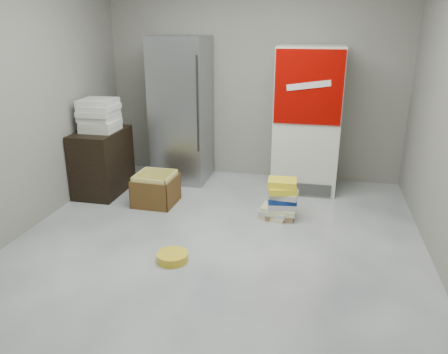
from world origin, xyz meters
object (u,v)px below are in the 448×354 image
coke_cooler (307,120)px  cardboard_box (156,191)px  steel_fridge (182,110)px  wood_shelf (103,162)px  phonebook_stack_main (282,199)px

coke_cooler → cardboard_box: coke_cooler is taller
cardboard_box → coke_cooler: bearing=30.8°
steel_fridge → coke_cooler: (1.65, -0.01, -0.05)m
coke_cooler → wood_shelf: 2.63m
steel_fridge → cardboard_box: 1.24m
steel_fridge → coke_cooler: steel_fridge is taller
steel_fridge → wood_shelf: steel_fridge is taller
phonebook_stack_main → cardboard_box: size_ratio=0.94×
coke_cooler → cardboard_box: bearing=-150.8°
cardboard_box → phonebook_stack_main: bearing=-1.9°
wood_shelf → phonebook_stack_main: size_ratio=1.77×
steel_fridge → phonebook_stack_main: steel_fridge is taller
steel_fridge → wood_shelf: 1.23m
phonebook_stack_main → cardboard_box: bearing=172.3°
cardboard_box → wood_shelf: bearing=165.8°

